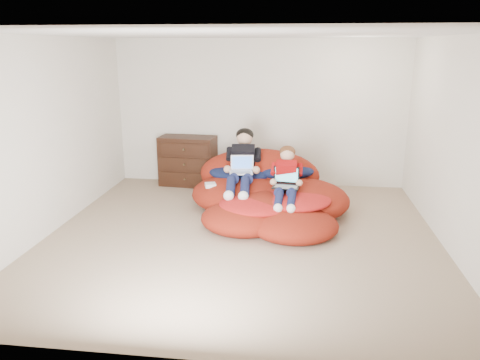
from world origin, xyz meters
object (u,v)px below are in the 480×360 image
object	(u,v)px
beanbag_pile	(267,195)
laptop_white	(242,168)
dresser	(188,161)
younger_boy	(286,176)
laptop_black	(286,181)
older_boy	(242,161)

from	to	relation	value
beanbag_pile	laptop_white	bearing A→B (deg)	170.41
laptop_white	dresser	bearing A→B (deg)	132.38
younger_boy	laptop_white	world-z (taller)	younger_boy
laptop_black	beanbag_pile	bearing A→B (deg)	132.63
younger_boy	laptop_white	bearing A→B (deg)	153.68
beanbag_pile	laptop_black	world-z (taller)	beanbag_pile
dresser	laptop_white	distance (m)	1.64
younger_boy	beanbag_pile	bearing A→B (deg)	136.57
beanbag_pile	laptop_black	bearing A→B (deg)	-47.37
beanbag_pile	younger_boy	world-z (taller)	younger_boy
dresser	laptop_white	bearing A→B (deg)	-47.62
dresser	older_boy	distance (m)	1.59
beanbag_pile	younger_boy	distance (m)	0.54
dresser	older_boy	world-z (taller)	older_boy
older_boy	laptop_black	bearing A→B (deg)	-34.54
older_boy	younger_boy	size ratio (longest dim) A/B	1.26
beanbag_pile	laptop_white	world-z (taller)	laptop_white
older_boy	younger_boy	xyz separation A→B (m)	(0.67, -0.42, -0.09)
older_boy	dresser	bearing A→B (deg)	134.62
dresser	beanbag_pile	distance (m)	1.96
younger_boy	laptop_black	bearing A→B (deg)	-90.00
dresser	laptop_black	world-z (taller)	dresser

